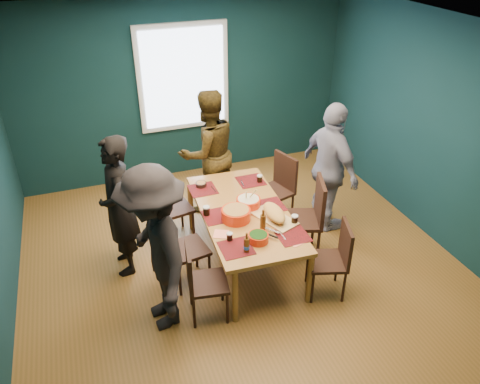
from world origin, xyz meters
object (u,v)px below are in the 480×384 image
at_px(chair_left_far, 166,204).
at_px(chair_left_near, 199,277).
at_px(bowl_herbs, 258,238).
at_px(chair_right_mid, 309,213).
at_px(person_right, 330,169).
at_px(person_far_left, 119,207).
at_px(bowl_salad, 236,214).
at_px(bowl_dumpling, 248,202).
at_px(chair_left_mid, 179,245).
at_px(person_near_left, 156,251).
at_px(chair_right_near, 335,255).
at_px(chair_right_far, 279,184).
at_px(dining_table, 244,216).
at_px(person_back, 208,153).
at_px(cutting_board, 274,214).

xyz_separation_m(chair_left_far, chair_left_near, (0.03, -1.40, -0.04)).
height_order(chair_left_near, bowl_herbs, chair_left_near).
distance_m(chair_left_far, bowl_herbs, 1.50).
distance_m(chair_right_mid, person_right, 0.73).
bearing_deg(person_far_left, bowl_salad, 66.58).
bearing_deg(person_far_left, bowl_dumpling, 77.01).
bearing_deg(chair_left_mid, chair_right_mid, -8.79).
distance_m(chair_left_near, bowl_herbs, 0.72).
relative_size(person_far_left, person_near_left, 0.95).
relative_size(chair_right_mid, chair_right_near, 1.17).
height_order(chair_right_near, bowl_dumpling, bowl_dumpling).
xyz_separation_m(chair_right_mid, person_near_left, (-1.88, -0.47, 0.29)).
bearing_deg(bowl_herbs, chair_right_far, 57.76).
xyz_separation_m(person_far_left, bowl_salad, (1.19, -0.51, -0.04)).
height_order(person_right, person_near_left, person_near_left).
xyz_separation_m(chair_right_far, person_far_left, (-2.08, -0.32, 0.29)).
height_order(chair_left_far, chair_right_mid, chair_right_mid).
xyz_separation_m(chair_left_near, person_right, (2.00, 1.01, 0.35)).
xyz_separation_m(dining_table, person_far_left, (-1.34, 0.38, 0.18)).
bearing_deg(bowl_salad, bowl_herbs, -79.74).
bearing_deg(chair_left_near, chair_left_mid, 106.49).
relative_size(person_back, bowl_dumpling, 6.25).
relative_size(person_back, bowl_salad, 5.37).
bearing_deg(dining_table, chair_right_far, 46.14).
height_order(chair_left_far, chair_left_near, chair_left_far).
xyz_separation_m(chair_left_far, person_far_left, (-0.58, -0.35, 0.29)).
distance_m(chair_right_mid, bowl_herbs, 0.97).
distance_m(chair_left_near, cutting_board, 1.09).
bearing_deg(person_near_left, person_back, 145.61).
xyz_separation_m(chair_left_mid, cutting_board, (1.04, -0.14, 0.25)).
height_order(chair_left_mid, bowl_dumpling, bowl_dumpling).
distance_m(dining_table, bowl_herbs, 0.60).
xyz_separation_m(chair_left_near, chair_right_mid, (1.49, 0.56, 0.09)).
distance_m(dining_table, person_far_left, 1.40).
distance_m(dining_table, person_right, 1.33).
distance_m(person_right, person_near_left, 2.56).
xyz_separation_m(chair_left_mid, person_back, (0.76, 1.42, 0.33)).
xyz_separation_m(dining_table, chair_right_mid, (0.77, -0.12, -0.06)).
distance_m(chair_left_far, bowl_salad, 1.08).
xyz_separation_m(chair_left_mid, bowl_dumpling, (0.87, 0.19, 0.25)).
bearing_deg(person_near_left, cutting_board, 98.87).
height_order(dining_table, bowl_salad, bowl_salad).
bearing_deg(person_back, chair_right_near, 99.04).
relative_size(person_near_left, bowl_dumpling, 6.37).
bearing_deg(person_back, chair_left_near, 59.77).
distance_m(bowl_dumpling, bowl_herbs, 0.66).
relative_size(person_right, person_near_left, 0.97).
bearing_deg(bowl_salad, dining_table, 41.76).
height_order(chair_right_near, cutting_board, chair_right_near).
height_order(person_right, cutting_board, person_right).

